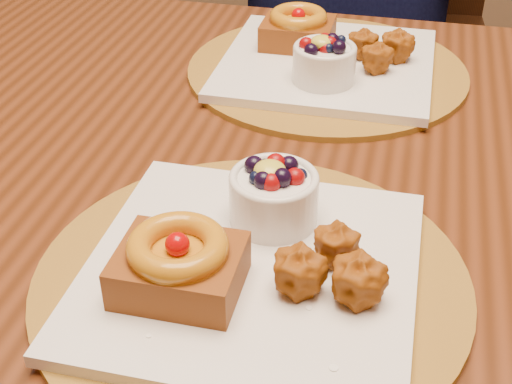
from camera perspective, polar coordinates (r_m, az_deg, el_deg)
dining_table at (r=0.84m, az=3.16°, el=-1.46°), size 1.60×0.90×0.76m
place_setting_near at (r=0.62m, az=-0.47°, el=-5.41°), size 0.38×0.38×0.08m
place_setting_far at (r=0.98m, az=5.59°, el=10.48°), size 0.38×0.38×0.08m
chair_far at (r=1.81m, az=10.54°, el=13.89°), size 0.52×0.52×1.00m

